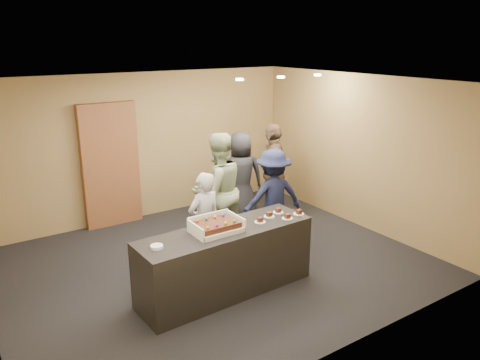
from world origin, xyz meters
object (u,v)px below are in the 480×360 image
(storage_cabinet, at_px, (111,165))
(person_navy_man, at_px, (273,197))
(serving_counter, at_px, (226,261))
(person_server_grey, at_px, (204,222))
(person_dark_suit, at_px, (241,176))
(sheet_cake, at_px, (217,225))
(cake_box, at_px, (216,228))
(plate_stack, at_px, (157,247))
(person_brown_extra, at_px, (273,172))
(person_sage_man, at_px, (218,191))

(storage_cabinet, height_order, person_navy_man, storage_cabinet)
(serving_counter, height_order, person_server_grey, person_server_grey)
(person_dark_suit, bearing_deg, person_server_grey, 64.42)
(sheet_cake, relative_size, person_navy_man, 0.34)
(person_server_grey, bearing_deg, serving_counter, 75.24)
(cake_box, distance_m, person_navy_man, 1.86)
(person_navy_man, xyz_separation_m, person_dark_suit, (0.16, 1.17, 0.04))
(cake_box, xyz_separation_m, sheet_cake, (-0.00, -0.02, 0.05))
(storage_cabinet, relative_size, cake_box, 3.53)
(plate_stack, distance_m, person_server_grey, 1.29)
(cake_box, height_order, sheet_cake, cake_box)
(person_dark_suit, bearing_deg, storage_cabinet, -4.81)
(cake_box, distance_m, person_server_grey, 0.73)
(cake_box, height_order, plate_stack, cake_box)
(serving_counter, distance_m, person_brown_extra, 2.80)
(person_sage_man, height_order, person_navy_man, person_sage_man)
(serving_counter, xyz_separation_m, storage_cabinet, (-0.42, 3.17, 0.66))
(plate_stack, relative_size, person_dark_suit, 0.09)
(storage_cabinet, distance_m, person_navy_man, 2.97)
(serving_counter, bearing_deg, sheet_cake, 177.95)
(serving_counter, height_order, storage_cabinet, storage_cabinet)
(serving_counter, bearing_deg, person_dark_suit, 49.77)
(storage_cabinet, distance_m, person_brown_extra, 2.92)
(person_server_grey, distance_m, person_brown_extra, 2.32)
(plate_stack, bearing_deg, person_sage_man, 39.28)
(person_brown_extra, bearing_deg, serving_counter, -13.35)
(person_server_grey, distance_m, person_sage_man, 0.91)
(storage_cabinet, bearing_deg, person_navy_man, -49.73)
(serving_counter, height_order, person_navy_man, person_navy_man)
(cake_box, bearing_deg, storage_cabinet, 95.12)
(storage_cabinet, xyz_separation_m, person_navy_man, (1.91, -2.25, -0.32))
(person_brown_extra, distance_m, person_dark_suit, 0.59)
(serving_counter, height_order, plate_stack, plate_stack)
(cake_box, xyz_separation_m, person_server_grey, (0.21, 0.67, -0.20))
(sheet_cake, relative_size, plate_stack, 3.56)
(storage_cabinet, bearing_deg, person_brown_extra, -29.08)
(sheet_cake, bearing_deg, plate_stack, -178.02)
(sheet_cake, bearing_deg, person_brown_extra, 37.81)
(person_navy_man, relative_size, person_dark_suit, 0.95)
(storage_cabinet, height_order, plate_stack, storage_cabinet)
(person_brown_extra, height_order, person_dark_suit, person_brown_extra)
(cake_box, bearing_deg, person_brown_extra, 37.45)
(sheet_cake, bearing_deg, storage_cabinet, 95.08)
(storage_cabinet, distance_m, plate_stack, 3.26)
(person_navy_man, relative_size, person_brown_extra, 0.87)
(cake_box, distance_m, plate_stack, 0.84)
(plate_stack, distance_m, person_brown_extra, 3.58)
(sheet_cake, height_order, person_navy_man, person_navy_man)
(sheet_cake, xyz_separation_m, person_server_grey, (0.21, 0.70, -0.25))
(person_sage_man, relative_size, person_navy_man, 1.18)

